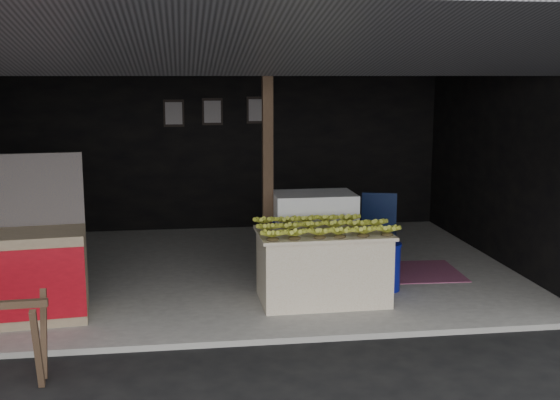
{
  "coord_description": "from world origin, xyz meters",
  "views": [
    {
      "loc": [
        -0.7,
        -6.19,
        2.5
      ],
      "look_at": [
        0.4,
        1.56,
        1.1
      ],
      "focal_mm": 45.0,
      "sensor_mm": 36.0,
      "label": 1
    }
  ],
  "objects": [
    {
      "name": "ground",
      "position": [
        0.0,
        0.0,
        0.0
      ],
      "size": [
        80.0,
        80.0,
        0.0
      ],
      "primitive_type": "plane",
      "color": "black",
      "rests_on": "ground"
    },
    {
      "name": "concrete_slab",
      "position": [
        0.0,
        2.5,
        0.03
      ],
      "size": [
        7.0,
        5.0,
        0.06
      ],
      "primitive_type": "cube",
      "color": "gray",
      "rests_on": "ground"
    },
    {
      "name": "shophouse",
      "position": [
        0.0,
        2.82,
        2.1
      ],
      "size": [
        7.4,
        7.29,
        3.02
      ],
      "color": "black",
      "rests_on": "ground"
    },
    {
      "name": "banana_table",
      "position": [
        0.8,
        1.05,
        0.45
      ],
      "size": [
        1.43,
        0.9,
        0.78
      ],
      "rotation": [
        0.0,
        0.0,
        0.02
      ],
      "color": "white",
      "rests_on": "concrete_slab"
    },
    {
      "name": "banana_pile",
      "position": [
        0.8,
        1.05,
        0.91
      ],
      "size": [
        1.31,
        0.8,
        0.15
      ],
      "primitive_type": null,
      "rotation": [
        0.0,
        0.0,
        0.02
      ],
      "color": "yellow",
      "rests_on": "banana_table"
    },
    {
      "name": "white_crate",
      "position": [
        0.84,
        1.84,
        0.59
      ],
      "size": [
        0.96,
        0.66,
        1.06
      ],
      "rotation": [
        0.0,
        0.0,
        0.01
      ],
      "color": "white",
      "rests_on": "concrete_slab"
    },
    {
      "name": "neighbor_stall",
      "position": [
        -2.49,
        0.89,
        0.56
      ],
      "size": [
        1.66,
        0.88,
        1.65
      ],
      "rotation": [
        0.0,
        0.0,
        0.1
      ],
      "color": "#998466",
      "rests_on": "concrete_slab"
    },
    {
      "name": "sawhorse",
      "position": [
        -2.16,
        -0.6,
        0.46
      ],
      "size": [
        0.75,
        0.67,
        0.72
      ],
      "rotation": [
        0.0,
        0.0,
        0.05
      ],
      "color": "#4D3626",
      "rests_on": "ground"
    },
    {
      "name": "water_barrel",
      "position": [
        1.58,
        1.34,
        0.32
      ],
      "size": [
        0.35,
        0.35,
        0.52
      ],
      "primitive_type": "cylinder",
      "color": "navy",
      "rests_on": "concrete_slab"
    },
    {
      "name": "plastic_chair",
      "position": [
        1.77,
        2.3,
        0.62
      ],
      "size": [
        0.56,
        0.56,
        0.95
      ],
      "rotation": [
        0.0,
        0.0,
        -0.29
      ],
      "color": "black",
      "rests_on": "concrete_slab"
    },
    {
      "name": "magenta_rug",
      "position": [
        1.97,
        2.0,
        0.07
      ],
      "size": [
        1.55,
        1.07,
        0.01
      ],
      "primitive_type": "cube",
      "rotation": [
        0.0,
        0.0,
        -0.05
      ],
      "color": "maroon",
      "rests_on": "concrete_slab"
    },
    {
      "name": "picture_frames",
      "position": [
        -0.17,
        4.89,
        1.93
      ],
      "size": [
        1.62,
        0.04,
        0.46
      ],
      "color": "black",
      "rests_on": "shophouse"
    }
  ]
}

